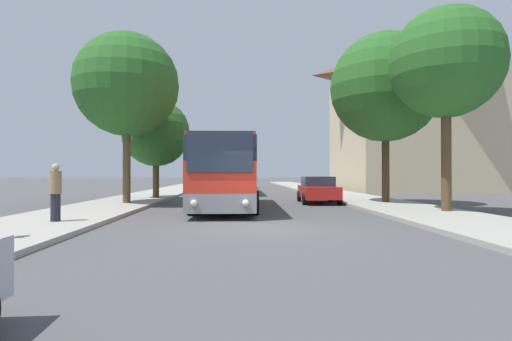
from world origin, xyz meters
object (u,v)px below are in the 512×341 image
Objects in this scene: bus_front at (227,173)px; bus_rear at (234,172)px; pedestrian_waiting_far at (56,192)px; tree_left_far at (156,133)px; tree_right_near at (385,87)px; tree_right_mid at (446,63)px; parked_car_right_near at (318,189)px; tree_left_near at (127,85)px; bus_middle at (233,173)px.

bus_rear is (0.03, 29.22, 0.12)m from bus_front.
tree_left_far is (0.59, 12.78, 3.20)m from pedestrian_waiting_far.
tree_right_mid is (0.60, -5.19, -0.11)m from tree_right_near.
tree_left_near reaches higher than parked_car_right_near.
bus_middle is at bearing -90.45° from bus_rear.
bus_front is 1.00× the size of bus_middle.
bus_front is at bearing 33.62° from parked_car_right_near.
parked_car_right_near is 10.97m from tree_left_far.
pedestrian_waiting_far is (-5.33, -6.39, -0.62)m from bus_front.
tree_right_mid is (9.11, -32.64, 4.41)m from bus_rear.
parked_car_right_near is 11.91m from tree_left_near.
bus_middle is 9.66m from tree_left_far.
bus_front is 2.56× the size of parked_car_right_near.
bus_rear is at bearing 90.42° from bus_middle.
bus_middle is 1.33× the size of tree_right_mid.
tree_right_near is at bearing 162.01° from parked_car_right_near.
pedestrian_waiting_far is 0.21× the size of tree_left_near.
bus_middle is 14.45m from tree_left_near.
bus_rear is 28.32m from tree_left_near.
bus_rear is 1.35× the size of tree_left_near.
tree_left_far is (-9.85, 3.33, 3.51)m from parked_car_right_near.
tree_left_near is at bearing 9.71° from parked_car_right_near.
bus_front is at bearing -90.22° from bus_middle.
parked_car_right_near is 9.40m from tree_right_mid.
bus_front is at bearing -53.44° from tree_left_far.
bus_middle is 15.85m from tree_right_near.
bus_middle is at bearing 90.51° from bus_front.
tree_right_near is (13.88, -0.01, -0.01)m from tree_left_near.
tree_left_near reaches higher than bus_middle.
bus_rear is 6.50× the size of pedestrian_waiting_far.
tree_left_near is at bearing 179.94° from tree_right_near.
tree_left_near is 15.38m from tree_right_mid.
tree_left_far is at bearing -102.50° from bus_rear.
bus_middle is at bearing 66.63° from tree_left_near.
bus_middle is at bearing -63.36° from parked_car_right_near.
parked_car_right_near is 0.49× the size of tree_left_near.
tree_right_mid is (9.15, -3.43, 4.53)m from bus_front.
pedestrian_waiting_far is at bearing -128.92° from bus_front.
pedestrian_waiting_far is (-10.44, -9.46, 0.31)m from parked_car_right_near.
parked_car_right_near is at bearing 121.90° from tree_right_mid.
tree_left_near is at bearing -97.28° from tree_left_far.
tree_right_mid is (14.47, -5.20, -0.12)m from tree_left_near.
tree_left_far is (-4.74, 6.39, 2.58)m from bus_front.
bus_front is at bearing -90.76° from bus_rear.
bus_middle is at bearing 58.68° from tree_left_far.
pedestrian_waiting_far is (-5.43, -20.73, -0.61)m from bus_middle.
tree_right_mid is (14.48, 2.97, 5.15)m from pedestrian_waiting_far.
pedestrian_waiting_far is at bearing -168.42° from tree_right_mid.
bus_rear is at bearing 90.83° from bus_front.
parked_car_right_near is 0.69× the size of tree_left_far.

